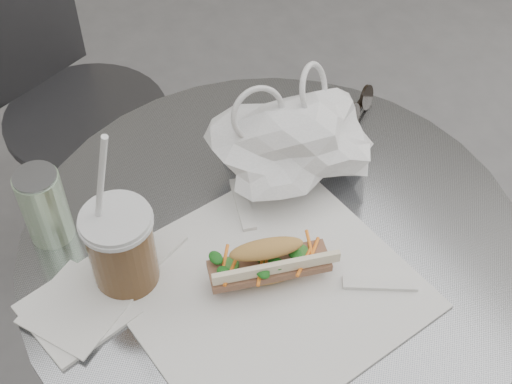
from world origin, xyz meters
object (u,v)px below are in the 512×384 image
cafe_table (271,335)px  banh_mi (268,262)px  sunglasses (358,108)px  drink_can (44,206)px  iced_coffee (121,247)px  chair_far (84,148)px

cafe_table → banh_mi: 0.32m
sunglasses → drink_can: size_ratio=0.78×
banh_mi → iced_coffee: size_ratio=0.77×
banh_mi → sunglasses: 0.38m
banh_mi → cafe_table: bearing=68.5°
cafe_table → sunglasses: sunglasses is taller
banh_mi → sunglasses: bearing=51.7°
cafe_table → chair_far: bearing=93.8°
cafe_table → iced_coffee: iced_coffee is taller
sunglasses → iced_coffee: bearing=164.5°
cafe_table → chair_far: 0.78m
banh_mi → sunglasses: size_ratio=2.28×
chair_far → iced_coffee: size_ratio=2.52×
banh_mi → iced_coffee: 0.20m
chair_far → banh_mi: banh_mi is taller
banh_mi → iced_coffee: bearing=166.4°
sunglasses → banh_mi: bearing=-174.2°
cafe_table → iced_coffee: (-0.21, 0.05, 0.34)m
iced_coffee → chair_far: bearing=77.1°
chair_far → iced_coffee: iced_coffee is taller
chair_far → drink_can: bearing=51.4°
iced_coffee → sunglasses: bearing=11.1°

